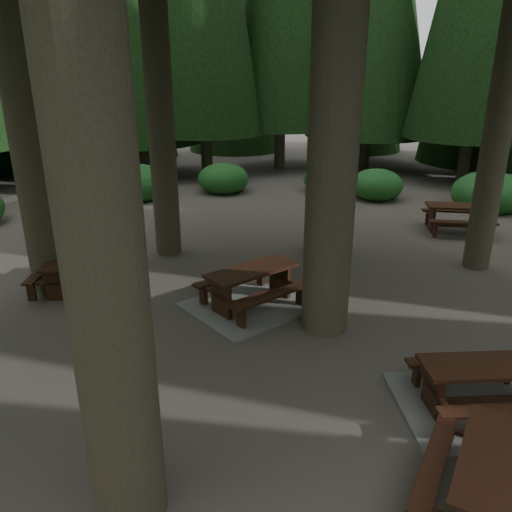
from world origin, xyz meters
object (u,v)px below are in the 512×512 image
object	(u,v)px
picnic_table_a	(481,395)
picnic_table_b	(67,267)
picnic_table_e	(490,476)
picnic_table_c	(252,293)
picnic_table_d	(459,214)

from	to	relation	value
picnic_table_a	picnic_table_b	size ratio (longest dim) A/B	1.31
picnic_table_b	picnic_table_e	distance (m)	8.77
picnic_table_b	picnic_table_c	world-z (taller)	picnic_table_c
picnic_table_e	picnic_table_b	bearing A→B (deg)	77.53
picnic_table_b	picnic_table_e	size ratio (longest dim) A/B	0.91
picnic_table_a	picnic_table_d	world-z (taller)	picnic_table_d
picnic_table_d	picnic_table_e	world-z (taller)	picnic_table_d
picnic_table_c	picnic_table_e	world-z (taller)	picnic_table_c
picnic_table_b	picnic_table_d	size ratio (longest dim) A/B	0.85
picnic_table_a	picnic_table_c	size ratio (longest dim) A/B	0.85
picnic_table_b	picnic_table_e	world-z (taller)	picnic_table_e
picnic_table_b	picnic_table_d	bearing A→B (deg)	-69.32
picnic_table_c	picnic_table_e	size ratio (longest dim) A/B	1.39
picnic_table_a	picnic_table_e	size ratio (longest dim) A/B	1.19
picnic_table_c	picnic_table_e	distance (m)	5.57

